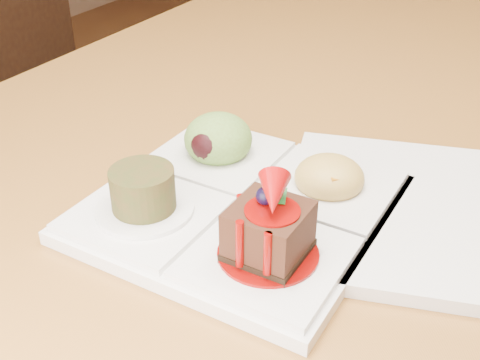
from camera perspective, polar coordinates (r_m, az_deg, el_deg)
The scene contains 4 objects.
dining_table at distance 0.85m, azimuth 17.44°, elevation 4.25°, with size 1.00×1.80×0.75m.
chair_left at distance 1.44m, azimuth -17.68°, elevation 11.02°, with size 0.52×0.52×1.02m.
sampler_plate at distance 0.52m, azimuth 0.01°, elevation -1.29°, with size 0.24×0.24×0.09m.
second_plate at distance 0.54m, azimuth 16.70°, elevation -2.89°, with size 0.23×0.23×0.01m, color silver.
Camera 1 is at (0.13, -0.75, 1.05)m, focal length 45.00 mm.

